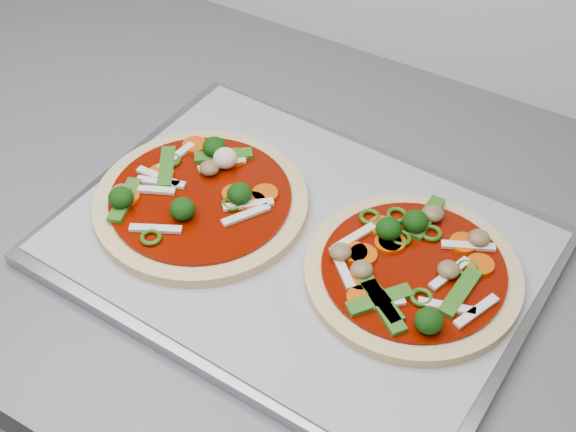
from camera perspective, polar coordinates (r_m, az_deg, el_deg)
The scene contains 4 objects.
baking_tray at distance 0.75m, azimuth 0.73°, elevation -2.21°, with size 0.44×0.32×0.01m, color gray.
parchment at distance 0.74m, azimuth 0.73°, elevation -1.79°, with size 0.42×0.30×0.00m, color #9C9BA1.
pizza_left at distance 0.77m, azimuth -6.35°, elevation 1.26°, with size 0.27×0.27×0.03m.
pizza_right at distance 0.72m, azimuth 8.80°, elevation -3.80°, with size 0.25×0.25×0.03m.
Camera 1 is at (-0.05, 0.83, 1.46)m, focal length 50.00 mm.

